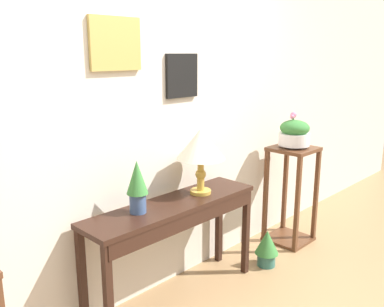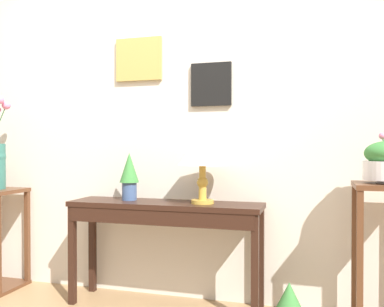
# 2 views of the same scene
# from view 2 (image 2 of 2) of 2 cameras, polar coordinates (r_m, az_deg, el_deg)

# --- Properties ---
(back_wall_with_art) EXTENTS (9.00, 0.13, 2.80)m
(back_wall_with_art) POSITION_cam_2_polar(r_m,az_deg,el_deg) (3.18, -2.72, 6.09)
(back_wall_with_art) COLOR beige
(back_wall_with_art) RESTS_ON ground
(console_table) EXTENTS (1.35, 0.34, 0.73)m
(console_table) POSITION_cam_2_polar(r_m,az_deg,el_deg) (2.93, -3.84, -8.72)
(console_table) COLOR black
(console_table) RESTS_ON ground
(table_lamp) EXTENTS (0.35, 0.35, 0.48)m
(table_lamp) POSITION_cam_2_polar(r_m,az_deg,el_deg) (2.83, 1.44, 0.30)
(table_lamp) COLOR gold
(table_lamp) RESTS_ON console_table
(potted_plant_on_console) EXTENTS (0.14, 0.14, 0.34)m
(potted_plant_on_console) POSITION_cam_2_polar(r_m,az_deg,el_deg) (3.05, -8.50, -2.72)
(potted_plant_on_console) COLOR #3D5684
(potted_plant_on_console) RESTS_ON console_table
(potted_plant_floor) EXTENTS (0.19, 0.19, 0.31)m
(potted_plant_floor) POSITION_cam_2_polar(r_m,az_deg,el_deg) (2.70, 13.04, -19.45)
(potted_plant_floor) COLOR #2D665B
(potted_plant_floor) RESTS_ON ground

